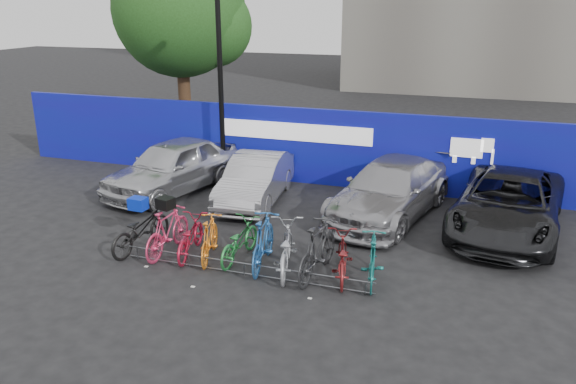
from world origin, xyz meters
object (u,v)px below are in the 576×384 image
at_px(lamppost, 220,78).
at_px(bike_2, 190,237).
at_px(car_2, 390,190).
at_px(bike_5, 263,242).
at_px(car_1, 255,179).
at_px(tree, 186,13).
at_px(bike_1, 168,231).
at_px(car_0, 173,166).
at_px(bike_8, 342,257).
at_px(bike_3, 209,238).
at_px(bike_0, 141,230).
at_px(bike_rack, 244,268).
at_px(bike_7, 318,250).
at_px(bike_6, 285,248).
at_px(bike_9, 373,259).
at_px(bike_4, 239,241).
at_px(car_3, 508,204).

height_order(lamppost, bike_2, lamppost).
height_order(car_2, bike_5, car_2).
height_order(car_1, car_2, car_2).
distance_m(tree, bike_1, 12.08).
bearing_deg(car_0, bike_8, -18.17).
distance_m(car_2, bike_3, 5.25).
xyz_separation_m(bike_5, bike_8, (1.74, 0.01, -0.11)).
height_order(bike_0, bike_1, bike_1).
relative_size(lamppost, bike_rack, 1.09).
distance_m(car_2, bike_7, 4.11).
height_order(tree, car_1, tree).
distance_m(bike_1, bike_2, 0.54).
bearing_deg(bike_3, tree, -74.56).
xyz_separation_m(lamppost, bike_1, (1.12, -5.51, -2.72)).
distance_m(bike_6, bike_9, 1.86).
relative_size(bike_3, bike_4, 0.96).
bearing_deg(bike_0, tree, -59.52).
height_order(bike_4, bike_7, bike_7).
bearing_deg(bike_9, car_0, -38.54).
relative_size(bike_rack, bike_1, 3.06).
distance_m(bike_1, bike_3, 1.04).
height_order(bike_rack, bike_0, bike_0).
bearing_deg(car_2, bike_3, -116.31).
relative_size(tree, lamppost, 1.28).
xyz_separation_m(lamppost, bike_5, (3.43, -5.45, -2.69)).
bearing_deg(car_2, bike_0, -127.65).
bearing_deg(car_0, bike_9, -15.56).
distance_m(car_3, bike_6, 5.99).
bearing_deg(bike_0, bike_6, -170.63).
bearing_deg(bike_8, bike_6, -9.14).
relative_size(car_2, bike_8, 2.86).
relative_size(tree, car_0, 1.66).
distance_m(tree, car_3, 14.33).
height_order(tree, bike_9, tree).
distance_m(car_0, bike_0, 4.25).
bearing_deg(bike_3, bike_9, 166.95).
relative_size(bike_1, bike_6, 0.91).
distance_m(tree, bike_4, 12.70).
distance_m(lamppost, bike_6, 7.33).
distance_m(bike_1, bike_8, 4.06).
xyz_separation_m(bike_0, bike_2, (1.23, 0.09, -0.06)).
bearing_deg(bike_1, bike_7, -178.39).
relative_size(car_2, bike_4, 2.93).
relative_size(bike_rack, car_0, 1.19).
relative_size(car_2, bike_6, 2.54).
distance_m(car_3, bike_4, 6.80).
distance_m(lamppost, bike_9, 8.42).
relative_size(lamppost, car_0, 1.30).
bearing_deg(bike_0, car_1, -99.08).
distance_m(car_1, bike_9, 5.63).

